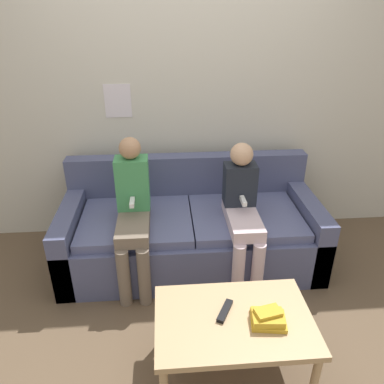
{
  "coord_description": "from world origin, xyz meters",
  "views": [
    {
      "loc": [
        -0.2,
        -2.02,
        1.94
      ],
      "look_at": [
        0.0,
        0.42,
        0.69
      ],
      "focal_mm": 35.0,
      "sensor_mm": 36.0,
      "label": 1
    }
  ],
  "objects_px": {
    "person_right": "(242,208)",
    "tv_remote": "(225,311)",
    "couch": "(191,230)",
    "coffee_table": "(234,324)",
    "person_left": "(133,209)"
  },
  "relations": [
    {
      "from": "person_left",
      "to": "couch",
      "type": "bearing_deg",
      "value": 25.02
    },
    {
      "from": "couch",
      "to": "person_left",
      "type": "xyz_separation_m",
      "value": [
        -0.43,
        -0.2,
        0.33
      ]
    },
    {
      "from": "couch",
      "to": "tv_remote",
      "type": "distance_m",
      "value": 1.09
    },
    {
      "from": "person_right",
      "to": "tv_remote",
      "type": "xyz_separation_m",
      "value": [
        -0.26,
        -0.86,
        -0.15
      ]
    },
    {
      "from": "couch",
      "to": "person_right",
      "type": "xyz_separation_m",
      "value": [
        0.37,
        -0.21,
        0.31
      ]
    },
    {
      "from": "coffee_table",
      "to": "tv_remote",
      "type": "relative_size",
      "value": 5.05
    },
    {
      "from": "couch",
      "to": "coffee_table",
      "type": "xyz_separation_m",
      "value": [
        0.15,
        -1.12,
        0.1
      ]
    },
    {
      "from": "couch",
      "to": "coffee_table",
      "type": "relative_size",
      "value": 2.36
    },
    {
      "from": "coffee_table",
      "to": "person_right",
      "type": "height_order",
      "value": "person_right"
    },
    {
      "from": "person_right",
      "to": "tv_remote",
      "type": "height_order",
      "value": "person_right"
    },
    {
      "from": "person_left",
      "to": "person_right",
      "type": "distance_m",
      "value": 0.8
    },
    {
      "from": "person_left",
      "to": "coffee_table",
      "type": "bearing_deg",
      "value": -57.47
    },
    {
      "from": "couch",
      "to": "tv_remote",
      "type": "height_order",
      "value": "couch"
    },
    {
      "from": "coffee_table",
      "to": "person_right",
      "type": "distance_m",
      "value": 0.96
    },
    {
      "from": "person_left",
      "to": "tv_remote",
      "type": "bearing_deg",
      "value": -58.15
    }
  ]
}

